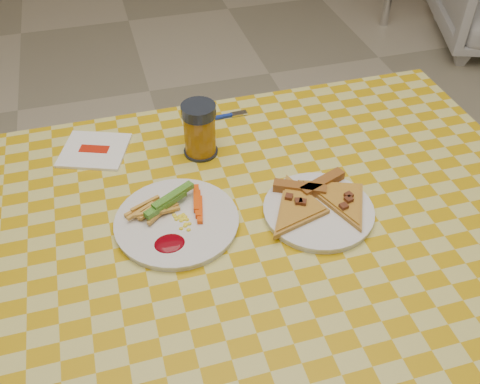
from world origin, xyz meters
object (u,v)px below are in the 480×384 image
(table, at_px, (244,247))
(plate_left, at_px, (177,223))
(drink_glass, at_px, (200,130))
(plate_right, at_px, (318,211))

(table, relative_size, plate_left, 5.39)
(table, xyz_separation_m, plate_left, (-0.13, 0.03, 0.08))
(plate_left, bearing_deg, table, -12.84)
(table, xyz_separation_m, drink_glass, (-0.03, 0.24, 0.14))
(table, bearing_deg, drink_glass, 97.75)
(plate_left, bearing_deg, plate_right, -9.58)
(plate_right, relative_size, drink_glass, 1.72)
(table, xyz_separation_m, plate_right, (0.15, -0.02, 0.08))
(plate_right, bearing_deg, table, 173.30)
(plate_left, relative_size, plate_right, 1.10)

